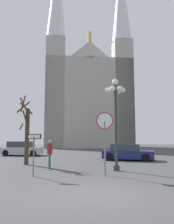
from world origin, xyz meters
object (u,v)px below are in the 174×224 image
bare_tree (26,131)px  parked_car_near_silver (21,149)px  stop_sign (105,130)px  street_lamp (116,107)px  parked_car_far_navy (127,153)px  one_way_arrow_sign (34,148)px  cathedral (88,90)px  pedestrian_walking (50,151)px

bare_tree → parked_car_near_silver: size_ratio=1.15×
stop_sign → street_lamp: street_lamp is taller
parked_car_near_silver → parked_car_far_navy: bearing=-28.8°
one_way_arrow_sign → cathedral: bearing=83.2°
stop_sign → pedestrian_walking: size_ratio=1.82×
street_lamp → bare_tree: (-5.86, 3.18, -1.33)m
stop_sign → one_way_arrow_sign: stop_sign is taller
one_way_arrow_sign → parked_car_near_silver: 14.10m
stop_sign → street_lamp: size_ratio=0.59×
cathedral → street_lamp: bearing=-89.5°
bare_tree → parked_car_near_silver: bearing=105.9°
parked_car_near_silver → pedestrian_walking: 11.60m
stop_sign → pedestrian_walking: bearing=140.1°
street_lamp → parked_car_near_silver: street_lamp is taller
cathedral → stop_sign: 35.35m
parked_car_near_silver → pedestrian_walking: size_ratio=2.50×
street_lamp → parked_car_far_navy: 7.07m
parked_car_near_silver → parked_car_far_navy: parked_car_near_silver is taller
cathedral → stop_sign: (-0.57, -34.08, -9.39)m
cathedral → street_lamp: size_ratio=7.42×
stop_sign → street_lamp: 2.26m
parked_car_far_navy → pedestrian_walking: 7.78m
cathedral → parked_car_near_silver: 24.81m
bare_tree → stop_sign: bearing=-43.4°
stop_sign → one_way_arrow_sign: size_ratio=1.55×
cathedral → parked_car_far_navy: size_ratio=8.76×
stop_sign → bare_tree: 6.92m
pedestrian_walking → stop_sign: bearing=-39.9°
parked_car_far_navy → pedestrian_walking: (-5.87, -5.09, 0.42)m
cathedral → one_way_arrow_sign: (-4.09, -34.29, -10.30)m
street_lamp → pedestrian_walking: 4.81m
bare_tree → parked_car_far_navy: 8.51m
street_lamp → parked_car_far_navy: street_lamp is taller
cathedral → one_way_arrow_sign: cathedral is taller
stop_sign → parked_car_far_navy: size_ratio=0.70×
parked_car_near_silver → parked_car_far_navy: (10.26, -5.65, -0.06)m
stop_sign → cathedral: bearing=89.0°
one_way_arrow_sign → street_lamp: bearing=22.3°
one_way_arrow_sign → parked_car_far_navy: one_way_arrow_sign is taller
parked_car_near_silver → cathedral: bearing=68.8°
cathedral → pedestrian_walking: 33.43m
stop_sign → parked_car_near_silver: stop_sign is taller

